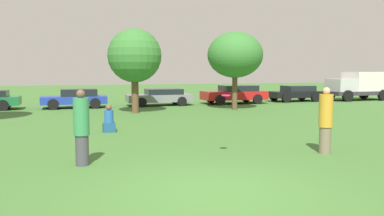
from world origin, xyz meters
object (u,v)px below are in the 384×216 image
Objects in this scene: parked_car_black at (295,93)px; frisbee at (226,95)px; person_catcher at (326,120)px; parked_car_blue at (76,98)px; parked_car_red at (235,94)px; bystander_sitting at (109,121)px; tree_2 at (235,55)px; parked_car_grey at (160,97)px; delivery_truck_silver at (360,85)px; person_thrower at (82,128)px; tree_1 at (135,56)px.

frisbee is at bearing 52.74° from parked_car_black.
parked_car_blue is at bearing -63.49° from person_catcher.
parked_car_red is at bearing -179.49° from parked_car_blue.
bystander_sitting is 0.23× the size of parked_car_red.
tree_2 is 6.00m from parked_car_grey.
frisbee is 16.12m from parked_car_blue.
parked_car_blue is at bearing 0.49° from delivery_truck_silver.
person_catcher is at bearing -47.89° from bystander_sitting.
person_thrower is 0.46× the size of parked_car_black.
person_catcher is 0.35× the size of delivery_truck_silver.
parked_car_blue is 10.66m from parked_car_red.
tree_1 is at bearing 60.89° from parked_car_grey.
person_catcher is at bearing 74.59° from parked_car_red.
tree_1 reaches higher than parked_car_grey.
parked_car_grey is at bearing -0.98° from parked_car_red.
parked_car_black is 5.53m from delivery_truck_silver.
tree_2 is 1.02× the size of parked_car_red.
parked_car_blue is 21.31m from delivery_truck_silver.
parked_car_black is 0.75× the size of delivery_truck_silver.
tree_1 is at bearing 91.19° from frisbee.
parked_car_grey is at bearing 129.70° from tree_2.
person_thrower and person_catcher have the same top height.
tree_2 is at bearing 18.27° from delivery_truck_silver.
parked_car_blue is (-0.83, 10.38, 0.20)m from bystander_sitting.
delivery_truck_silver is (20.48, 10.26, 0.78)m from bystander_sitting.
person_catcher is 19.17m from parked_car_black.
person_thrower is 7.91× the size of frisbee.
frisbee is (3.56, -0.36, 0.72)m from person_thrower.
parked_car_blue is (-5.99, 16.10, -0.29)m from person_catcher.
tree_2 is at bearing 130.53° from parked_car_grey.
person_thrower is at bearing 89.41° from parked_car_blue.
tree_2 reaches higher than parked_car_black.
tree_1 is 1.14× the size of parked_car_black.
delivery_truck_silver is (18.37, 3.97, -1.85)m from tree_1.
frisbee is 0.05× the size of parked_car_grey.
person_catcher reaches higher than parked_car_red.
tree_1 reaches higher than person_catcher.
parked_car_red reaches higher than parked_car_blue.
person_thrower is 16.55m from parked_car_grey.
person_thrower is 5.20m from bystander_sitting.
bystander_sitting is at bearing 95.37° from parked_car_blue.
tree_2 is (7.99, 6.33, 2.77)m from bystander_sitting.
parked_car_black is at bearing 19.08° from tree_1.
person_catcher is at bearing 0.00° from person_thrower.
parked_car_blue is at bearing 125.66° from tree_1.
parked_car_black is at bearing -4.23° from delivery_truck_silver.
person_catcher is 0.46× the size of parked_car_black.
person_thrower is 1.77× the size of bystander_sitting.
parked_car_blue is (0.38, 15.42, -0.29)m from person_thrower.
tree_1 is 5.88m from tree_2.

